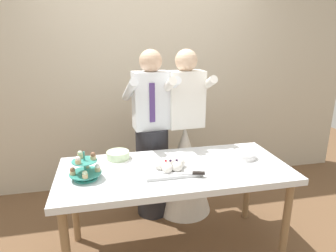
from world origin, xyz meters
TOP-DOWN VIEW (x-y plane):
  - ground_plane at (0.00, 0.00)m, footprint 8.00×8.00m
  - rear_wall at (0.00, 1.37)m, footprint 5.20×0.10m
  - dessert_table at (0.00, 0.00)m, footprint 1.80×0.80m
  - cupcake_stand at (-0.67, -0.04)m, footprint 0.23×0.23m
  - main_cake_tray at (-0.04, -0.05)m, footprint 0.43×0.34m
  - plate_stack at (0.62, 0.06)m, footprint 0.19×0.20m
  - round_cake at (-0.43, 0.26)m, footprint 0.24×0.24m
  - person_groom at (-0.08, 0.62)m, footprint 0.49×0.52m
  - person_bride at (0.25, 0.61)m, footprint 0.56×0.56m

SIDE VIEW (x-z plane):
  - ground_plane at x=0.00m, z-range 0.00..0.00m
  - person_bride at x=0.25m, z-range -0.25..1.41m
  - dessert_table at x=0.00m, z-range 0.31..1.09m
  - person_groom at x=-0.08m, z-range -0.08..1.58m
  - plate_stack at x=0.62m, z-range 0.78..0.83m
  - round_cake at x=-0.43m, z-range 0.77..0.85m
  - main_cake_tray at x=-0.04m, z-range 0.75..0.88m
  - cupcake_stand at x=-0.67m, z-range 0.75..0.96m
  - rear_wall at x=0.00m, z-range 0.00..2.90m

